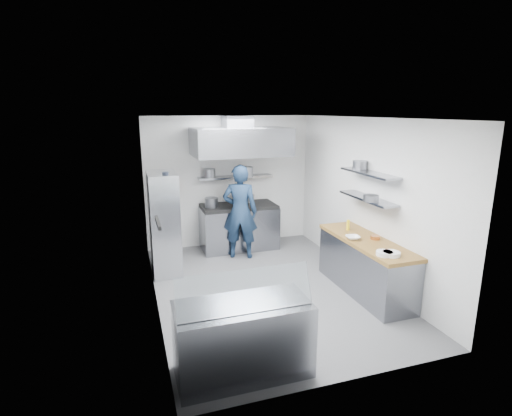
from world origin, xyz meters
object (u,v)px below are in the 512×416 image
object	(u,v)px
display_case	(243,339)
chef	(240,212)
gas_range	(239,228)
wire_rack	(164,223)

from	to	relation	value
display_case	chef	bearing A→B (deg)	74.64
chef	gas_range	bearing A→B (deg)	-80.96
display_case	wire_rack	bearing A→B (deg)	99.19
gas_range	display_case	bearing A→B (deg)	-105.02
gas_range	wire_rack	xyz separation A→B (m)	(-1.63, -0.82, 0.48)
wire_rack	display_case	size ratio (longest dim) A/B	1.23
gas_range	chef	bearing A→B (deg)	-102.68
gas_range	chef	world-z (taller)	chef
wire_rack	display_case	world-z (taller)	wire_rack
gas_range	chef	distance (m)	0.74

